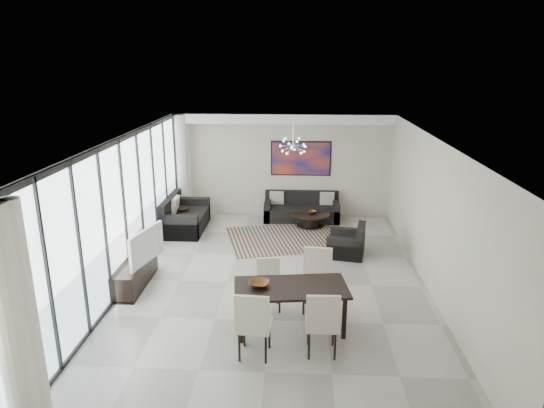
# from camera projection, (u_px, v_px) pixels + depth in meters

# --- Properties ---
(room_shell) EXTENTS (6.00, 9.00, 2.90)m
(room_shell) POSITION_uv_depth(u_px,v_px,m) (299.00, 215.00, 9.27)
(room_shell) COLOR #A8A39B
(room_shell) RESTS_ON ground
(window_wall) EXTENTS (0.37, 8.95, 2.90)m
(window_wall) POSITION_uv_depth(u_px,v_px,m) (129.00, 211.00, 9.44)
(window_wall) COLOR white
(window_wall) RESTS_ON floor
(soffit) EXTENTS (5.98, 0.40, 0.26)m
(soffit) POSITION_uv_depth(u_px,v_px,m) (283.00, 119.00, 13.02)
(soffit) COLOR white
(soffit) RESTS_ON room_shell
(painting) EXTENTS (1.68, 0.04, 0.98)m
(painting) POSITION_uv_depth(u_px,v_px,m) (301.00, 159.00, 13.48)
(painting) COLOR #B63E19
(painting) RESTS_ON room_shell
(chandelier) EXTENTS (0.66, 0.66, 0.71)m
(chandelier) POSITION_uv_depth(u_px,v_px,m) (293.00, 146.00, 11.41)
(chandelier) COLOR silver
(chandelier) RESTS_ON room_shell
(rug) EXTENTS (3.19, 2.75, 0.01)m
(rug) POSITION_uv_depth(u_px,v_px,m) (285.00, 238.00, 12.12)
(rug) COLOR black
(rug) RESTS_ON floor
(coffee_table) EXTENTS (1.04, 1.04, 0.36)m
(coffee_table) POSITION_uv_depth(u_px,v_px,m) (310.00, 219.00, 12.96)
(coffee_table) COLOR black
(coffee_table) RESTS_ON floor
(bowl_coffee) EXTENTS (0.24, 0.24, 0.07)m
(bowl_coffee) POSITION_uv_depth(u_px,v_px,m) (312.00, 212.00, 12.89)
(bowl_coffee) COLOR brown
(bowl_coffee) RESTS_ON coffee_table
(sofa_main) EXTENTS (2.06, 0.84, 0.75)m
(sofa_main) POSITION_uv_depth(u_px,v_px,m) (302.00, 211.00, 13.50)
(sofa_main) COLOR black
(sofa_main) RESTS_ON floor
(loveseat) EXTENTS (0.99, 1.77, 0.88)m
(loveseat) POSITION_uv_depth(u_px,v_px,m) (184.00, 219.00, 12.68)
(loveseat) COLOR black
(loveseat) RESTS_ON floor
(armchair) EXTENTS (0.95, 0.98, 0.71)m
(armchair) POSITION_uv_depth(u_px,v_px,m) (348.00, 245.00, 11.06)
(armchair) COLOR black
(armchair) RESTS_ON floor
(side_table) EXTENTS (0.38, 0.38, 0.53)m
(side_table) POSITION_uv_depth(u_px,v_px,m) (182.00, 214.00, 12.90)
(side_table) COLOR black
(side_table) RESTS_ON floor
(tv_console) EXTENTS (0.45, 1.61, 0.50)m
(tv_console) POSITION_uv_depth(u_px,v_px,m) (135.00, 274.00, 9.56)
(tv_console) COLOR black
(tv_console) RESTS_ON floor
(television) EXTENTS (0.42, 1.17, 0.67)m
(television) POSITION_uv_depth(u_px,v_px,m) (141.00, 245.00, 9.42)
(television) COLOR gray
(television) RESTS_ON tv_console
(dining_table) EXTENTS (1.94, 1.15, 0.77)m
(dining_table) POSITION_uv_depth(u_px,v_px,m) (291.00, 291.00, 7.90)
(dining_table) COLOR black
(dining_table) RESTS_ON floor
(dining_chair_sw) EXTENTS (0.54, 0.54, 1.10)m
(dining_chair_sw) POSITION_uv_depth(u_px,v_px,m) (253.00, 321.00, 7.09)
(dining_chair_sw) COLOR beige
(dining_chair_sw) RESTS_ON floor
(dining_chair_se) EXTENTS (0.50, 0.50, 1.07)m
(dining_chair_se) POSITION_uv_depth(u_px,v_px,m) (322.00, 320.00, 7.16)
(dining_chair_se) COLOR beige
(dining_chair_se) RESTS_ON floor
(dining_chair_nw) EXTENTS (0.48, 0.48, 0.91)m
(dining_chair_nw) POSITION_uv_depth(u_px,v_px,m) (269.00, 280.00, 8.66)
(dining_chair_nw) COLOR beige
(dining_chair_nw) RESTS_ON floor
(dining_chair_ne) EXTENTS (0.56, 0.56, 1.11)m
(dining_chair_ne) POSITION_uv_depth(u_px,v_px,m) (317.00, 274.00, 8.61)
(dining_chair_ne) COLOR beige
(dining_chair_ne) RESTS_ON floor
(bowl_dining) EXTENTS (0.38, 0.38, 0.08)m
(bowl_dining) POSITION_uv_depth(u_px,v_px,m) (259.00, 284.00, 7.88)
(bowl_dining) COLOR brown
(bowl_dining) RESTS_ON dining_table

